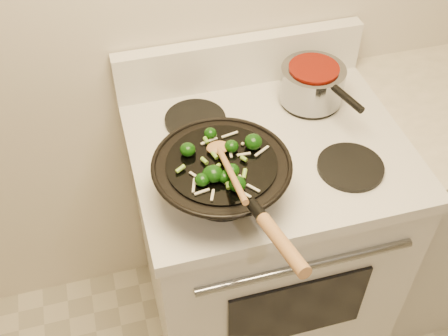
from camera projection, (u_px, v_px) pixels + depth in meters
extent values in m
cube|color=white|center=(261.00, 245.00, 1.93)|extent=(0.76, 0.64, 0.88)
cube|color=white|center=(269.00, 149.00, 1.60)|extent=(0.78, 0.66, 0.04)
cube|color=white|center=(240.00, 61.00, 1.73)|extent=(0.78, 0.05, 0.16)
cylinder|color=gray|center=(306.00, 267.00, 1.46)|extent=(0.60, 0.02, 0.02)
cube|color=black|center=(297.00, 310.00, 1.63)|extent=(0.42, 0.01, 0.28)
cylinder|color=black|center=(222.00, 193.00, 1.45)|extent=(0.18, 0.18, 0.01)
cylinder|color=black|center=(350.00, 167.00, 1.51)|extent=(0.18, 0.18, 0.01)
cylinder|color=black|center=(195.00, 120.00, 1.65)|extent=(0.18, 0.18, 0.01)
cylinder|color=black|center=(310.00, 99.00, 1.72)|extent=(0.18, 0.18, 0.01)
torus|color=black|center=(222.00, 164.00, 1.37)|extent=(0.35, 0.35, 0.01)
cylinder|color=black|center=(222.00, 163.00, 1.37)|extent=(0.27, 0.27, 0.01)
cylinder|color=black|center=(257.00, 210.00, 1.22)|extent=(0.04, 0.06, 0.04)
cylinder|color=#A16F3F|center=(283.00, 244.00, 1.13)|extent=(0.06, 0.19, 0.07)
ellipsoid|color=black|center=(202.00, 180.00, 1.31)|extent=(0.04, 0.04, 0.03)
cylinder|color=#518931|center=(207.00, 181.00, 1.32)|extent=(0.02, 0.02, 0.01)
ellipsoid|color=black|center=(253.00, 142.00, 1.39)|extent=(0.05, 0.05, 0.04)
ellipsoid|color=black|center=(211.00, 174.00, 1.32)|extent=(0.04, 0.04, 0.04)
ellipsoid|color=black|center=(210.00, 133.00, 1.42)|extent=(0.03, 0.03, 0.03)
cylinder|color=#518931|center=(214.00, 135.00, 1.43)|extent=(0.02, 0.02, 0.01)
ellipsoid|color=black|center=(231.00, 146.00, 1.39)|extent=(0.04, 0.04, 0.03)
ellipsoid|color=black|center=(232.00, 170.00, 1.33)|extent=(0.04, 0.04, 0.03)
ellipsoid|color=black|center=(188.00, 150.00, 1.38)|extent=(0.04, 0.04, 0.03)
cylinder|color=#518931|center=(192.00, 151.00, 1.39)|extent=(0.02, 0.02, 0.01)
ellipsoid|color=black|center=(225.00, 177.00, 1.31)|extent=(0.03, 0.03, 0.03)
ellipsoid|color=black|center=(237.00, 184.00, 1.29)|extent=(0.04, 0.04, 0.04)
ellipsoid|color=black|center=(213.00, 174.00, 1.31)|extent=(0.05, 0.05, 0.04)
cylinder|color=#518931|center=(219.00, 176.00, 1.33)|extent=(0.02, 0.02, 0.01)
cube|color=silver|center=(209.00, 141.00, 1.42)|extent=(0.05, 0.02, 0.00)
cube|color=silver|center=(220.00, 147.00, 1.40)|extent=(0.01, 0.04, 0.00)
cube|color=silver|center=(230.00, 151.00, 1.39)|extent=(0.01, 0.05, 0.00)
cube|color=silver|center=(230.00, 135.00, 1.43)|extent=(0.05, 0.02, 0.00)
cube|color=silver|center=(244.00, 154.00, 1.38)|extent=(0.03, 0.01, 0.00)
cube|color=silver|center=(194.00, 185.00, 1.31)|extent=(0.02, 0.04, 0.00)
cube|color=silver|center=(253.00, 188.00, 1.30)|extent=(0.03, 0.03, 0.00)
cube|color=silver|center=(244.00, 193.00, 1.29)|extent=(0.03, 0.03, 0.00)
cube|color=silver|center=(229.00, 186.00, 1.31)|extent=(0.02, 0.03, 0.00)
cube|color=silver|center=(262.00, 151.00, 1.39)|extent=(0.05, 0.03, 0.00)
cube|color=silver|center=(195.00, 176.00, 1.33)|extent=(0.03, 0.03, 0.00)
cube|color=silver|center=(202.00, 192.00, 1.30)|extent=(0.04, 0.01, 0.00)
cube|color=silver|center=(213.00, 195.00, 1.29)|extent=(0.02, 0.03, 0.00)
cylinder|color=#73A836|center=(215.00, 155.00, 1.37)|extent=(0.02, 0.02, 0.01)
cylinder|color=#73A836|center=(249.00, 141.00, 1.41)|extent=(0.01, 0.02, 0.01)
cylinder|color=#73A836|center=(228.00, 184.00, 1.31)|extent=(0.02, 0.02, 0.01)
cylinder|color=#73A836|center=(244.00, 159.00, 1.36)|extent=(0.02, 0.02, 0.02)
cylinder|color=#73A836|center=(206.00, 140.00, 1.41)|extent=(0.02, 0.03, 0.02)
cylinder|color=#73A836|center=(244.00, 174.00, 1.33)|extent=(0.02, 0.02, 0.01)
cylinder|color=#73A836|center=(180.00, 169.00, 1.34)|extent=(0.02, 0.02, 0.01)
cylinder|color=#73A836|center=(217.00, 167.00, 1.35)|extent=(0.01, 0.03, 0.02)
cylinder|color=#73A836|center=(204.00, 161.00, 1.36)|extent=(0.02, 0.02, 0.01)
sphere|color=beige|center=(213.00, 146.00, 1.40)|extent=(0.01, 0.01, 0.01)
sphere|color=beige|center=(229.00, 166.00, 1.35)|extent=(0.01, 0.01, 0.01)
sphere|color=beige|center=(243.00, 144.00, 1.41)|extent=(0.01, 0.01, 0.01)
sphere|color=beige|center=(240.00, 176.00, 1.33)|extent=(0.01, 0.01, 0.01)
ellipsoid|color=#A16F3F|center=(218.00, 147.00, 1.39)|extent=(0.06, 0.05, 0.02)
cylinder|color=#A16F3F|center=(231.00, 173.00, 1.28)|extent=(0.02, 0.25, 0.08)
cylinder|color=gray|center=(312.00, 84.00, 1.67)|extent=(0.19, 0.19, 0.11)
cylinder|color=#610D04|center=(314.00, 68.00, 1.63)|extent=(0.15, 0.15, 0.01)
cylinder|color=black|center=(348.00, 99.00, 1.55)|extent=(0.05, 0.12, 0.02)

